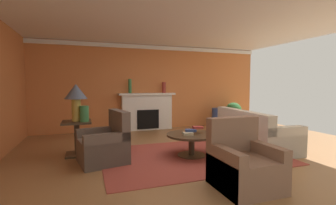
{
  "coord_description": "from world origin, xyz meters",
  "views": [
    {
      "loc": [
        -2.03,
        -4.42,
        1.42
      ],
      "look_at": [
        -0.11,
        1.1,
        1.0
      ],
      "focal_mm": 25.59,
      "sensor_mm": 36.0,
      "label": 1
    }
  ],
  "objects_px": {
    "table_lamp": "(76,95)",
    "fireplace": "(147,112)",
    "vase_on_side_table": "(84,114)",
    "armchair_near_window": "(105,146)",
    "vase_mantel_right": "(164,88)",
    "armchair_facing_fireplace": "(244,166)",
    "vase_tall_corner": "(216,118)",
    "potted_plant": "(233,112)",
    "side_table": "(77,136)",
    "coffee_table": "(192,140)",
    "vase_mantel_left": "(130,86)",
    "sofa": "(253,134)"
  },
  "relations": [
    {
      "from": "table_lamp",
      "to": "vase_mantel_right",
      "type": "xyz_separation_m",
      "value": [
        2.59,
        2.23,
        0.13
      ]
    },
    {
      "from": "coffee_table",
      "to": "vase_tall_corner",
      "type": "bearing_deg",
      "value": 51.65
    },
    {
      "from": "vase_tall_corner",
      "to": "vase_on_side_table",
      "type": "height_order",
      "value": "vase_on_side_table"
    },
    {
      "from": "sofa",
      "to": "vase_on_side_table",
      "type": "xyz_separation_m",
      "value": [
        -3.7,
        0.47,
        0.56
      ]
    },
    {
      "from": "fireplace",
      "to": "sofa",
      "type": "xyz_separation_m",
      "value": [
        1.82,
        -2.86,
        -0.26
      ]
    },
    {
      "from": "armchair_facing_fireplace",
      "to": "coffee_table",
      "type": "distance_m",
      "value": 1.59
    },
    {
      "from": "vase_mantel_right",
      "to": "vase_on_side_table",
      "type": "bearing_deg",
      "value": -136.06
    },
    {
      "from": "fireplace",
      "to": "vase_mantel_right",
      "type": "bearing_deg",
      "value": -5.13
    },
    {
      "from": "side_table",
      "to": "potted_plant",
      "type": "xyz_separation_m",
      "value": [
        4.98,
        1.86,
        0.09
      ]
    },
    {
      "from": "table_lamp",
      "to": "vase_mantel_left",
      "type": "height_order",
      "value": "vase_mantel_left"
    },
    {
      "from": "coffee_table",
      "to": "armchair_facing_fireplace",
      "type": "bearing_deg",
      "value": -87.88
    },
    {
      "from": "coffee_table",
      "to": "side_table",
      "type": "relative_size",
      "value": 1.43
    },
    {
      "from": "side_table",
      "to": "vase_mantel_left",
      "type": "xyz_separation_m",
      "value": [
        1.49,
        2.23,
        0.99
      ]
    },
    {
      "from": "sofa",
      "to": "coffee_table",
      "type": "height_order",
      "value": "sofa"
    },
    {
      "from": "fireplace",
      "to": "vase_on_side_table",
      "type": "xyz_separation_m",
      "value": [
        -1.89,
        -2.4,
        0.3
      ]
    },
    {
      "from": "fireplace",
      "to": "sofa",
      "type": "relative_size",
      "value": 0.83
    },
    {
      "from": "armchair_near_window",
      "to": "potted_plant",
      "type": "bearing_deg",
      "value": 29.15
    },
    {
      "from": "coffee_table",
      "to": "side_table",
      "type": "xyz_separation_m",
      "value": [
        -2.17,
        0.82,
        0.06
      ]
    },
    {
      "from": "side_table",
      "to": "vase_tall_corner",
      "type": "distance_m",
      "value": 4.81
    },
    {
      "from": "armchair_facing_fireplace",
      "to": "coffee_table",
      "type": "height_order",
      "value": "armchair_facing_fireplace"
    },
    {
      "from": "armchair_facing_fireplace",
      "to": "vase_tall_corner",
      "type": "xyz_separation_m",
      "value": [
        2.15,
        4.38,
        0.02
      ]
    },
    {
      "from": "potted_plant",
      "to": "armchair_near_window",
      "type": "bearing_deg",
      "value": -150.85
    },
    {
      "from": "armchair_facing_fireplace",
      "to": "potted_plant",
      "type": "bearing_deg",
      "value": 57.16
    },
    {
      "from": "sofa",
      "to": "armchair_facing_fireplace",
      "type": "relative_size",
      "value": 2.29
    },
    {
      "from": "armchair_facing_fireplace",
      "to": "vase_on_side_table",
      "type": "relative_size",
      "value": 3.03
    },
    {
      "from": "vase_tall_corner",
      "to": "side_table",
      "type": "bearing_deg",
      "value": -155.71
    },
    {
      "from": "vase_tall_corner",
      "to": "vase_on_side_table",
      "type": "bearing_deg",
      "value": -153.63
    },
    {
      "from": "sofa",
      "to": "armchair_facing_fireplace",
      "type": "distance_m",
      "value": 2.44
    },
    {
      "from": "fireplace",
      "to": "potted_plant",
      "type": "height_order",
      "value": "fireplace"
    },
    {
      "from": "sofa",
      "to": "table_lamp",
      "type": "relative_size",
      "value": 2.9
    },
    {
      "from": "sofa",
      "to": "vase_mantel_left",
      "type": "distance_m",
      "value": 3.84
    },
    {
      "from": "coffee_table",
      "to": "vase_tall_corner",
      "type": "xyz_separation_m",
      "value": [
        2.21,
        2.79,
        -0.01
      ]
    },
    {
      "from": "sofa",
      "to": "armchair_facing_fireplace",
      "type": "xyz_separation_m",
      "value": [
        -1.62,
        -1.82,
        0.01
      ]
    },
    {
      "from": "fireplace",
      "to": "vase_on_side_table",
      "type": "distance_m",
      "value": 3.06
    },
    {
      "from": "sofa",
      "to": "side_table",
      "type": "bearing_deg",
      "value": 171.34
    },
    {
      "from": "vase_mantel_right",
      "to": "vase_mantel_left",
      "type": "relative_size",
      "value": 0.8
    },
    {
      "from": "armchair_near_window",
      "to": "vase_mantel_right",
      "type": "bearing_deg",
      "value": 53.96
    },
    {
      "from": "sofa",
      "to": "table_lamp",
      "type": "xyz_separation_m",
      "value": [
        -3.85,
        0.59,
        0.93
      ]
    },
    {
      "from": "armchair_near_window",
      "to": "vase_on_side_table",
      "type": "relative_size",
      "value": 3.03
    },
    {
      "from": "armchair_near_window",
      "to": "side_table",
      "type": "height_order",
      "value": "armchair_near_window"
    },
    {
      "from": "armchair_near_window",
      "to": "potted_plant",
      "type": "xyz_separation_m",
      "value": [
        4.49,
        2.5,
        0.19
      ]
    },
    {
      "from": "vase_on_side_table",
      "to": "vase_mantel_left",
      "type": "relative_size",
      "value": 0.71
    },
    {
      "from": "armchair_near_window",
      "to": "vase_mantel_right",
      "type": "xyz_separation_m",
      "value": [
        2.09,
        2.87,
        1.04
      ]
    },
    {
      "from": "table_lamp",
      "to": "armchair_facing_fireplace",
      "type": "bearing_deg",
      "value": -47.18
    },
    {
      "from": "armchair_facing_fireplace",
      "to": "side_table",
      "type": "height_order",
      "value": "armchair_facing_fireplace"
    },
    {
      "from": "coffee_table",
      "to": "vase_mantel_right",
      "type": "height_order",
      "value": "vase_mantel_right"
    },
    {
      "from": "vase_mantel_right",
      "to": "vase_mantel_left",
      "type": "xyz_separation_m",
      "value": [
        -1.1,
        0.0,
        0.04
      ]
    },
    {
      "from": "table_lamp",
      "to": "fireplace",
      "type": "bearing_deg",
      "value": 48.2
    },
    {
      "from": "armchair_near_window",
      "to": "side_table",
      "type": "bearing_deg",
      "value": 127.43
    },
    {
      "from": "vase_mantel_left",
      "to": "vase_mantel_right",
      "type": "bearing_deg",
      "value": 0.0
    }
  ]
}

